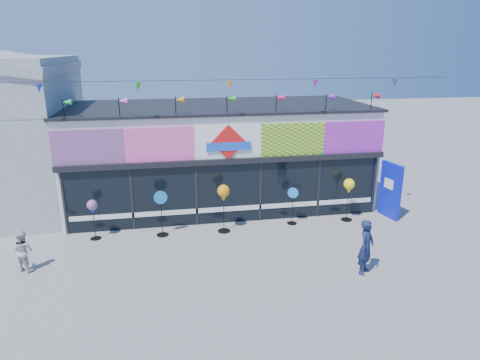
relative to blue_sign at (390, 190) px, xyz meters
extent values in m
plane|color=slate|center=(-6.22, -2.87, -1.08)|extent=(80.00, 80.00, 0.00)
cube|color=silver|center=(-6.22, 3.13, 0.92)|extent=(12.00, 5.00, 4.00)
cube|color=black|center=(-6.22, 0.57, 0.07)|extent=(11.60, 0.12, 2.30)
cube|color=black|center=(-6.22, 0.53, 1.32)|extent=(12.00, 0.30, 0.20)
cube|color=white|center=(-6.22, 0.54, -0.53)|extent=(11.40, 0.10, 0.18)
cube|color=black|center=(-6.22, 3.13, 2.97)|extent=(12.20, 5.20, 0.10)
cube|color=black|center=(-12.02, 0.56, 0.07)|extent=(0.08, 0.14, 2.30)
cube|color=black|center=(-9.72, 0.56, 0.07)|extent=(0.08, 0.14, 2.30)
cube|color=black|center=(-7.42, 0.56, 0.07)|extent=(0.08, 0.14, 2.30)
cube|color=black|center=(-5.02, 0.56, 0.07)|extent=(0.08, 0.14, 2.30)
cube|color=black|center=(-2.72, 0.56, 0.07)|extent=(0.08, 0.14, 2.30)
cube|color=black|center=(-0.42, 0.56, 0.07)|extent=(0.08, 0.14, 2.30)
cube|color=red|center=(-11.02, 0.55, 2.02)|extent=(2.40, 0.08, 1.20)
cube|color=#F752A9|center=(-8.62, 0.55, 2.02)|extent=(2.40, 0.08, 1.20)
cube|color=white|center=(-6.22, 0.55, 2.02)|extent=(2.40, 0.08, 1.20)
cube|color=yellow|center=(-3.82, 0.55, 2.02)|extent=(2.40, 0.08, 1.20)
cube|color=purple|center=(-1.42, 0.55, 2.02)|extent=(2.40, 0.08, 1.20)
cube|color=red|center=(-6.22, 0.49, 2.02)|extent=(1.27, 0.06, 1.27)
cube|color=blue|center=(-6.22, 0.47, 1.87)|extent=(1.60, 0.05, 0.30)
cube|color=#D747A8|center=(-10.24, 0.61, -0.10)|extent=(0.78, 0.03, 0.78)
cube|color=#1BB061|center=(-8.90, 0.61, 0.09)|extent=(0.92, 0.03, 0.92)
cube|color=#B227B6|center=(-7.56, 0.61, 0.47)|extent=(0.78, 0.03, 0.78)
cube|color=blue|center=(-6.22, 0.61, -0.06)|extent=(0.92, 0.03, 0.92)
cube|color=#DA48B9|center=(-4.87, 0.61, 0.09)|extent=(0.78, 0.03, 0.78)
cube|color=#6B24A9|center=(-3.53, 0.61, 0.39)|extent=(0.92, 0.03, 0.92)
cube|color=purple|center=(-2.19, 0.61, 0.02)|extent=(0.78, 0.03, 0.78)
cylinder|color=black|center=(-11.72, 0.78, 3.27)|extent=(0.03, 0.03, 0.70)
cone|color=green|center=(-11.58, 0.78, 3.52)|extent=(0.30, 0.22, 0.22)
cylinder|color=black|center=(-9.92, 0.78, 3.27)|extent=(0.03, 0.03, 0.70)
cone|color=#F351D6|center=(-9.78, 0.78, 3.52)|extent=(0.30, 0.22, 0.22)
cylinder|color=black|center=(-8.02, 0.78, 3.27)|extent=(0.03, 0.03, 0.70)
cone|color=orange|center=(-7.88, 0.78, 3.52)|extent=(0.30, 0.22, 0.22)
cylinder|color=black|center=(-6.22, 0.78, 3.27)|extent=(0.03, 0.03, 0.70)
cone|color=green|center=(-6.08, 0.78, 3.52)|extent=(0.30, 0.22, 0.22)
cylinder|color=black|center=(-4.42, 0.78, 3.27)|extent=(0.03, 0.03, 0.70)
cone|color=#E9164B|center=(-4.28, 0.78, 3.52)|extent=(0.30, 0.22, 0.22)
cylinder|color=black|center=(-2.52, 0.78, 3.27)|extent=(0.03, 0.03, 0.70)
cone|color=#6725B0|center=(-2.38, 0.78, 3.52)|extent=(0.30, 0.22, 0.22)
cylinder|color=black|center=(-0.72, 0.78, 3.27)|extent=(0.03, 0.03, 0.70)
cone|color=red|center=(-0.58, 0.78, 3.52)|extent=(0.30, 0.22, 0.22)
cylinder|color=black|center=(-6.22, 0.13, 4.22)|extent=(16.00, 0.01, 0.01)
cone|color=blue|center=(-12.22, 0.13, 4.04)|extent=(0.20, 0.20, 0.28)
cone|color=green|center=(-9.22, 0.13, 4.04)|extent=(0.20, 0.20, 0.28)
cone|color=orange|center=(-6.22, 0.13, 4.04)|extent=(0.20, 0.20, 0.28)
cone|color=purple|center=(-3.22, 0.13, 4.04)|extent=(0.20, 0.20, 0.28)
cone|color=#5925AD|center=(-0.22, 0.13, 4.04)|extent=(0.20, 0.20, 0.28)
cube|color=#0D19C8|center=(0.00, 0.00, -0.01)|extent=(0.35, 1.08, 2.15)
cube|color=white|center=(-0.08, 0.00, 0.26)|extent=(0.13, 0.48, 0.38)
cylinder|color=black|center=(-10.98, -0.09, -1.06)|extent=(0.36, 0.36, 0.03)
cylinder|color=black|center=(-10.98, -0.09, -0.46)|extent=(0.02, 0.02, 1.17)
sphere|color=#1C1BED|center=(-10.98, -0.09, 0.17)|extent=(0.36, 0.36, 0.36)
cone|color=#1C1BED|center=(-10.98, -0.09, -0.06)|extent=(0.18, 0.18, 0.16)
cylinder|color=black|center=(-8.70, -0.21, -1.06)|extent=(0.42, 0.42, 0.03)
cylinder|color=black|center=(-8.70, -0.21, -0.37)|extent=(0.03, 0.03, 1.36)
cylinder|color=#177FC3|center=(-8.70, -0.21, 0.33)|extent=(0.46, 0.08, 0.46)
cylinder|color=black|center=(-6.52, -0.27, -1.06)|extent=(0.44, 0.44, 0.03)
cylinder|color=black|center=(-6.52, -0.27, -0.32)|extent=(0.03, 0.03, 1.45)
sphere|color=orange|center=(-6.52, -0.27, 0.46)|extent=(0.44, 0.44, 0.44)
cone|color=orange|center=(-6.52, -0.27, 0.18)|extent=(0.22, 0.22, 0.20)
cylinder|color=black|center=(-3.91, -0.03, -1.06)|extent=(0.36, 0.36, 0.03)
cylinder|color=black|center=(-3.91, -0.03, -0.46)|extent=(0.02, 0.02, 1.17)
cylinder|color=#1983D6|center=(-3.91, -0.03, 0.14)|extent=(0.38, 0.19, 0.40)
cylinder|color=black|center=(-1.74, -0.07, -1.06)|extent=(0.42, 0.42, 0.03)
cylinder|color=black|center=(-1.74, -0.07, -0.36)|extent=(0.03, 0.03, 1.36)
sphere|color=yellow|center=(-1.74, -0.07, 0.37)|extent=(0.42, 0.42, 0.42)
cone|color=yellow|center=(-1.74, -0.07, 0.11)|extent=(0.21, 0.21, 0.19)
imported|color=#161D46|center=(-2.90, -3.92, -0.25)|extent=(0.71, 0.70, 1.65)
imported|color=#B9B9B9|center=(-12.72, -1.98, -0.45)|extent=(0.70, 0.62, 1.25)
camera|label=1|loc=(-8.50, -14.30, 5.24)|focal=32.00mm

